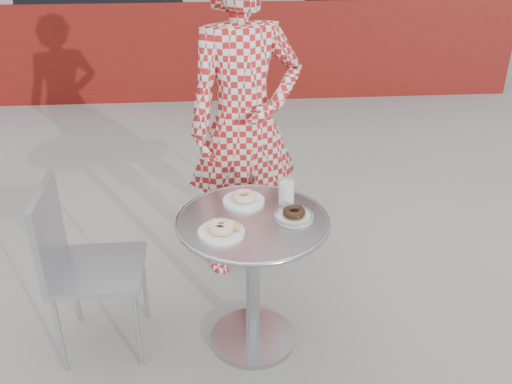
{
  "coord_description": "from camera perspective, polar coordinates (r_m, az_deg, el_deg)",
  "views": [
    {
      "loc": [
        -0.14,
        -2.18,
        1.95
      ],
      "look_at": [
        0.04,
        0.07,
        0.76
      ],
      "focal_mm": 40.0,
      "sensor_mm": 36.0,
      "label": 1
    }
  ],
  "objects": [
    {
      "name": "plate_far",
      "position": [
        2.61,
        -1.24,
        -0.66
      ],
      "size": [
        0.19,
        0.19,
        0.05
      ],
      "rotation": [
        0.0,
        0.0,
        -0.19
      ],
      "color": "white",
      "rests_on": "bistro_table"
    },
    {
      "name": "chair_far",
      "position": [
        3.54,
        -1.05,
        -1.02
      ],
      "size": [
        0.42,
        0.42,
        0.79
      ],
      "rotation": [
        0.0,
        0.0,
        3.03
      ],
      "color": "#AEB0B6",
      "rests_on": "ground"
    },
    {
      "name": "milk_cup",
      "position": [
        2.59,
        3.06,
        0.03
      ],
      "size": [
        0.08,
        0.08,
        0.12
      ],
      "rotation": [
        0.0,
        0.0,
        0.36
      ],
      "color": "white",
      "rests_on": "bistro_table"
    },
    {
      "name": "bistro_table",
      "position": [
        2.57,
        -0.31,
        -5.96
      ],
      "size": [
        0.68,
        0.68,
        0.69
      ],
      "rotation": [
        0.0,
        0.0,
        -0.21
      ],
      "color": "silver",
      "rests_on": "ground"
    },
    {
      "name": "seated_person",
      "position": [
        3.03,
        -1.14,
        6.87
      ],
      "size": [
        0.72,
        0.57,
        1.73
      ],
      "primitive_type": "imported",
      "rotation": [
        0.0,
        0.0,
        0.28
      ],
      "color": "#B31C1B",
      "rests_on": "ground"
    },
    {
      "name": "ground",
      "position": [
        2.93,
        -0.64,
        -13.94
      ],
      "size": [
        60.0,
        60.0,
        0.0
      ],
      "primitive_type": "plane",
      "color": "#A6A39E",
      "rests_on": "ground"
    },
    {
      "name": "chair_left",
      "position": [
        2.81,
        -15.29,
        -10.3
      ],
      "size": [
        0.41,
        0.4,
        0.84
      ],
      "rotation": [
        0.0,
        0.0,
        1.58
      ],
      "color": "#AEB0B6",
      "rests_on": "ground"
    },
    {
      "name": "plate_checker",
      "position": [
        2.49,
        3.81,
        -2.3
      ],
      "size": [
        0.18,
        0.18,
        0.05
      ],
      "rotation": [
        0.0,
        0.0,
        0.24
      ],
      "color": "white",
      "rests_on": "bistro_table"
    },
    {
      "name": "plate_near",
      "position": [
        2.38,
        -3.42,
        -3.73
      ],
      "size": [
        0.2,
        0.2,
        0.05
      ],
      "rotation": [
        0.0,
        0.0,
        -0.34
      ],
      "color": "white",
      "rests_on": "bistro_table"
    }
  ]
}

